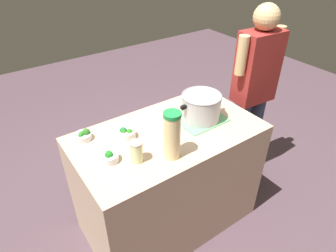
# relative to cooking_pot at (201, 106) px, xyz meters

# --- Properties ---
(ground_plane) EXTENTS (8.00, 8.00, 0.00)m
(ground_plane) POSITION_rel_cooking_pot_xyz_m (-0.29, -0.00, -1.01)
(ground_plane) COLOR #554049
(counter_slab) EXTENTS (1.31, 0.74, 0.91)m
(counter_slab) POSITION_rel_cooking_pot_xyz_m (-0.29, -0.00, -0.56)
(counter_slab) COLOR #C9A88B
(counter_slab) RESTS_ON ground_plane
(dish_cloth) EXTENTS (0.34, 0.29, 0.01)m
(dish_cloth) POSITION_rel_cooking_pot_xyz_m (0.00, -0.00, -0.10)
(dish_cloth) COLOR #6DBC81
(dish_cloth) RESTS_ON counter_slab
(cooking_pot) EXTENTS (0.35, 0.28, 0.19)m
(cooking_pot) POSITION_rel_cooking_pot_xyz_m (0.00, 0.00, 0.00)
(cooking_pot) COLOR #B7B7BC
(cooking_pot) RESTS_ON dish_cloth
(lemonade_pitcher) EXTENTS (0.11, 0.11, 0.31)m
(lemonade_pitcher) POSITION_rel_cooking_pot_xyz_m (-0.41, -0.22, 0.05)
(lemonade_pitcher) COLOR #F6D795
(lemonade_pitcher) RESTS_ON counter_slab
(mason_jar) EXTENTS (0.08, 0.08, 0.14)m
(mason_jar) POSITION_rel_cooking_pot_xyz_m (-0.61, -0.14, -0.04)
(mason_jar) COLOR beige
(mason_jar) RESTS_ON counter_slab
(broccoli_bowl_front) EXTENTS (0.11, 0.11, 0.08)m
(broccoli_bowl_front) POSITION_rel_cooking_pot_xyz_m (-0.74, -0.05, -0.08)
(broccoli_bowl_front) COLOR silver
(broccoli_bowl_front) RESTS_ON counter_slab
(broccoli_bowl_center) EXTENTS (0.11, 0.11, 0.08)m
(broccoli_bowl_center) POSITION_rel_cooking_pot_xyz_m (-0.79, 0.25, -0.08)
(broccoli_bowl_center) COLOR silver
(broccoli_bowl_center) RESTS_ON counter_slab
(broccoli_bowl_back) EXTENTS (0.12, 0.12, 0.08)m
(broccoli_bowl_back) POSITION_rel_cooking_pot_xyz_m (-0.55, 0.11, -0.08)
(broccoli_bowl_back) COLOR silver
(broccoli_bowl_back) RESTS_ON counter_slab
(person_cook) EXTENTS (0.50, 0.23, 1.62)m
(person_cook) POSITION_rel_cooking_pot_xyz_m (0.65, 0.07, -0.12)
(person_cook) COLOR #35415F
(person_cook) RESTS_ON ground_plane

